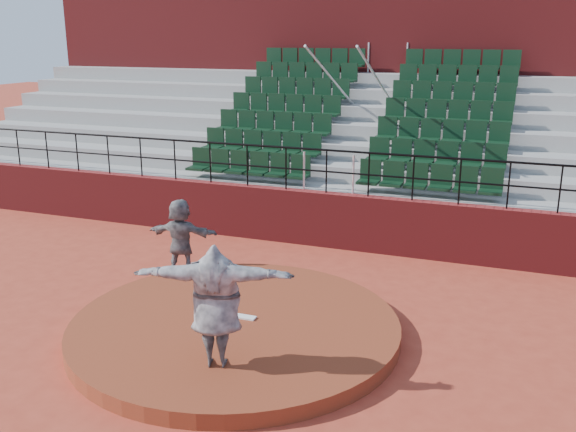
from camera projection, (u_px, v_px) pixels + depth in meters
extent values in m
plane|color=#AD3C27|center=(235.00, 334.00, 10.78)|extent=(90.00, 90.00, 0.00)
cylinder|color=brown|center=(235.00, 327.00, 10.75)|extent=(5.50, 5.50, 0.25)
cube|color=white|center=(239.00, 316.00, 10.84)|extent=(0.60, 0.15, 0.03)
cube|color=maroon|center=(326.00, 219.00, 15.10)|extent=(24.00, 0.30, 1.30)
cylinder|color=black|center=(327.00, 150.00, 14.64)|extent=(24.00, 0.05, 0.05)
cylinder|color=black|center=(326.00, 172.00, 14.78)|extent=(24.00, 0.04, 0.04)
cylinder|color=black|center=(18.00, 148.00, 17.85)|extent=(0.04, 0.04, 1.00)
cylinder|color=black|center=(47.00, 150.00, 17.51)|extent=(0.04, 0.04, 1.00)
cylinder|color=black|center=(77.00, 152.00, 17.17)|extent=(0.04, 0.04, 1.00)
cylinder|color=black|center=(108.00, 155.00, 16.83)|extent=(0.04, 0.04, 1.00)
cylinder|color=black|center=(141.00, 157.00, 16.49)|extent=(0.04, 0.04, 1.00)
cylinder|color=black|center=(175.00, 160.00, 16.15)|extent=(0.04, 0.04, 1.00)
cylinder|color=black|center=(210.00, 163.00, 15.81)|extent=(0.04, 0.04, 1.00)
cylinder|color=black|center=(247.00, 165.00, 15.46)|extent=(0.04, 0.04, 1.00)
cylinder|color=black|center=(286.00, 168.00, 15.12)|extent=(0.04, 0.04, 1.00)
cylinder|color=black|center=(326.00, 172.00, 14.78)|extent=(0.04, 0.04, 1.00)
cylinder|color=black|center=(369.00, 175.00, 14.44)|extent=(0.04, 0.04, 1.00)
cylinder|color=black|center=(413.00, 178.00, 14.10)|extent=(0.04, 0.04, 1.00)
cylinder|color=black|center=(460.00, 182.00, 13.76)|extent=(0.04, 0.04, 1.00)
cylinder|color=black|center=(509.00, 186.00, 13.42)|extent=(0.04, 0.04, 1.00)
cylinder|color=black|center=(560.00, 190.00, 13.08)|extent=(0.04, 0.04, 1.00)
cube|color=gray|center=(333.00, 213.00, 15.62)|extent=(24.00, 0.85, 1.30)
cube|color=black|center=(248.00, 166.00, 16.11)|extent=(3.30, 0.48, 0.72)
cube|color=black|center=(428.00, 180.00, 14.58)|extent=(3.30, 0.48, 0.72)
cube|color=gray|center=(343.00, 197.00, 16.32)|extent=(24.00, 0.85, 1.70)
cube|color=black|center=(261.00, 145.00, 16.77)|extent=(3.30, 0.48, 0.72)
cube|color=black|center=(435.00, 156.00, 15.23)|extent=(3.30, 0.48, 0.72)
cube|color=gray|center=(352.00, 183.00, 17.03)|extent=(24.00, 0.85, 2.10)
cube|color=black|center=(273.00, 125.00, 17.42)|extent=(3.30, 0.48, 0.72)
cube|color=black|center=(441.00, 134.00, 15.89)|extent=(3.30, 0.48, 0.72)
cube|color=gray|center=(360.00, 169.00, 17.74)|extent=(24.00, 0.85, 2.50)
cube|color=black|center=(284.00, 107.00, 18.08)|extent=(3.30, 0.48, 0.72)
cube|color=black|center=(447.00, 114.00, 16.54)|extent=(3.30, 0.48, 0.72)
cube|color=gray|center=(368.00, 157.00, 18.45)|extent=(24.00, 0.85, 2.90)
cube|color=black|center=(295.00, 90.00, 18.73)|extent=(3.30, 0.48, 0.72)
cube|color=black|center=(452.00, 96.00, 17.20)|extent=(3.30, 0.48, 0.72)
cube|color=gray|center=(375.00, 145.00, 19.16)|extent=(24.00, 0.85, 3.30)
cube|color=black|center=(304.00, 75.00, 19.38)|extent=(3.30, 0.48, 0.72)
cube|color=black|center=(457.00, 78.00, 17.85)|extent=(3.30, 0.48, 0.72)
cube|color=gray|center=(381.00, 134.00, 19.87)|extent=(24.00, 0.85, 3.70)
cube|color=black|center=(314.00, 60.00, 20.04)|extent=(3.30, 0.48, 0.72)
cube|color=black|center=(461.00, 62.00, 18.50)|extent=(3.30, 0.48, 0.72)
cylinder|color=silver|center=(341.00, 90.00, 17.36)|extent=(0.06, 5.97, 2.46)
cylinder|color=silver|center=(385.00, 91.00, 16.95)|extent=(0.06, 5.97, 2.46)
cube|color=maroon|center=(396.00, 75.00, 21.13)|extent=(24.00, 3.00, 7.10)
imported|color=black|center=(216.00, 305.00, 9.07)|extent=(2.33, 1.22, 1.83)
imported|color=black|center=(181.00, 236.00, 13.34)|extent=(1.54, 0.68, 1.61)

